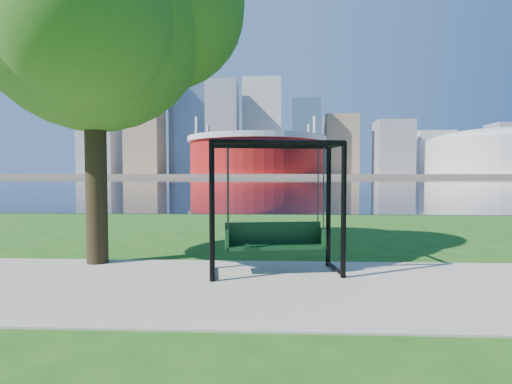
{
  "coord_description": "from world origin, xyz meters",
  "views": [
    {
      "loc": [
        0.59,
        -7.35,
        1.98
      ],
      "look_at": [
        0.25,
        0.0,
        1.64
      ],
      "focal_mm": 28.0,
      "sensor_mm": 36.0,
      "label": 1
    }
  ],
  "objects": [
    {
      "name": "far_bank",
      "position": [
        0.0,
        306.0,
        1.0
      ],
      "size": [
        900.0,
        228.0,
        2.0
      ],
      "primitive_type": "cube",
      "color": "#937F60",
      "rests_on": "ground"
    },
    {
      "name": "arena",
      "position": [
        135.0,
        235.0,
        15.87
      ],
      "size": [
        84.0,
        84.0,
        26.56
      ],
      "color": "beige",
      "rests_on": "far_bank"
    },
    {
      "name": "path",
      "position": [
        0.0,
        -0.5,
        0.01
      ],
      "size": [
        120.0,
        4.0,
        0.03
      ],
      "primitive_type": "cube",
      "color": "#9E937F",
      "rests_on": "ground"
    },
    {
      "name": "park_tree",
      "position": [
        -3.35,
        1.23,
        5.53
      ],
      "size": [
        6.41,
        5.79,
        7.96
      ],
      "color": "black",
      "rests_on": "ground"
    },
    {
      "name": "stadium",
      "position": [
        -10.0,
        235.0,
        14.23
      ],
      "size": [
        83.0,
        83.0,
        32.0
      ],
      "color": "maroon",
      "rests_on": "far_bank"
    },
    {
      "name": "swing",
      "position": [
        0.6,
        0.47,
        1.26
      ],
      "size": [
        2.68,
        1.46,
        2.6
      ],
      "rotation": [
        0.0,
        0.0,
        0.15
      ],
      "color": "black",
      "rests_on": "ground"
    },
    {
      "name": "river",
      "position": [
        0.0,
        102.0,
        0.01
      ],
      "size": [
        900.0,
        180.0,
        0.02
      ],
      "primitive_type": "cube",
      "color": "black",
      "rests_on": "ground"
    },
    {
      "name": "skyline",
      "position": [
        -4.27,
        319.39,
        35.89
      ],
      "size": [
        392.0,
        66.0,
        96.5
      ],
      "color": "gray",
      "rests_on": "far_bank"
    },
    {
      "name": "ground",
      "position": [
        0.0,
        0.0,
        0.0
      ],
      "size": [
        900.0,
        900.0,
        0.0
      ],
      "primitive_type": "plane",
      "color": "#1E5114",
      "rests_on": "ground"
    }
  ]
}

